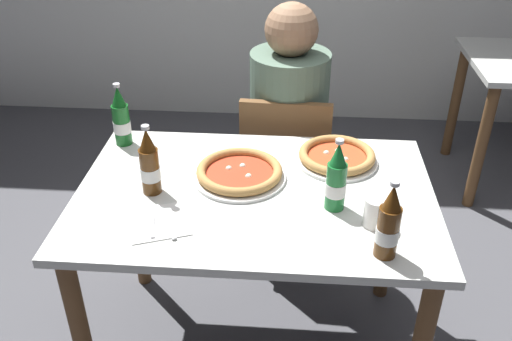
{
  "coord_description": "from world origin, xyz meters",
  "views": [
    {
      "loc": [
        0.12,
        -1.55,
        1.78
      ],
      "look_at": [
        0.0,
        0.05,
        0.8
      ],
      "focal_mm": 38.94,
      "sensor_mm": 36.0,
      "label": 1
    }
  ],
  "objects": [
    {
      "name": "dining_table_main",
      "position": [
        0.0,
        0.0,
        0.64
      ],
      "size": [
        1.2,
        0.8,
        0.75
      ],
      "color": "silver",
      "rests_on": "ground_plane"
    },
    {
      "name": "chair_behind_table",
      "position": [
        0.09,
        0.61,
        0.48
      ],
      "size": [
        0.42,
        0.42,
        0.85
      ],
      "rotation": [
        0.0,
        0.0,
        3.09
      ],
      "color": "brown",
      "rests_on": "ground_plane"
    },
    {
      "name": "diner_seated",
      "position": [
        0.1,
        0.66,
        0.58
      ],
      "size": [
        0.34,
        0.34,
        1.21
      ],
      "color": "#2D3342",
      "rests_on": "ground_plane"
    },
    {
      "name": "pizza_margherita_near",
      "position": [
        0.28,
        0.22,
        0.77
      ],
      "size": [
        0.3,
        0.3,
        0.04
      ],
      "color": "white",
      "rests_on": "dining_table_main"
    },
    {
      "name": "pizza_marinara_far",
      "position": [
        -0.06,
        0.08,
        0.77
      ],
      "size": [
        0.33,
        0.33,
        0.04
      ],
      "color": "white",
      "rests_on": "dining_table_main"
    },
    {
      "name": "beer_bottle_left",
      "position": [
        0.39,
        -0.3,
        0.85
      ],
      "size": [
        0.07,
        0.07,
        0.25
      ],
      "color": "#512D0F",
      "rests_on": "dining_table_main"
    },
    {
      "name": "beer_bottle_center",
      "position": [
        0.26,
        -0.07,
        0.85
      ],
      "size": [
        0.07,
        0.07,
        0.25
      ],
      "color": "#196B2D",
      "rests_on": "dining_table_main"
    },
    {
      "name": "beer_bottle_right",
      "position": [
        -0.34,
        -0.03,
        0.85
      ],
      "size": [
        0.07,
        0.07,
        0.25
      ],
      "color": "#512D0F",
      "rests_on": "dining_table_main"
    },
    {
      "name": "beer_bottle_extra",
      "position": [
        -0.53,
        0.3,
        0.85
      ],
      "size": [
        0.07,
        0.07,
        0.25
      ],
      "color": "#14591E",
      "rests_on": "dining_table_main"
    },
    {
      "name": "napkin_with_cutlery",
      "position": [
        -0.28,
        -0.2,
        0.75
      ],
      "size": [
        0.23,
        0.23,
        0.01
      ],
      "color": "white",
      "rests_on": "dining_table_main"
    },
    {
      "name": "paper_cup",
      "position": [
        0.38,
        -0.16,
        0.8
      ],
      "size": [
        0.07,
        0.07,
        0.09
      ],
      "primitive_type": "cylinder",
      "color": "white",
      "rests_on": "dining_table_main"
    }
  ]
}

